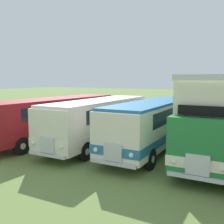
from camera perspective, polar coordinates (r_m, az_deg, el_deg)
ground_plane at (r=15.38m, az=21.01°, el=-9.69°), size 200.00×200.00×0.00m
bus_first_in_row at (r=19.34m, az=-11.99°, el=-0.66°), size 3.21×11.57×2.99m
bus_second_in_row at (r=17.44m, az=-2.56°, el=-1.36°), size 2.72×10.46×2.99m
bus_third_in_row at (r=16.16m, az=8.84°, el=-2.12°), size 2.63×10.17×2.99m
bus_fourth_in_row at (r=15.12m, az=21.52°, el=-0.86°), size 2.72×9.72×4.52m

